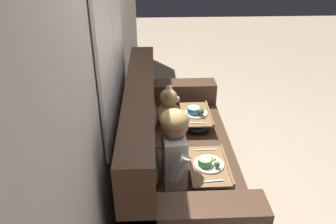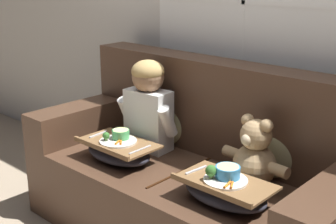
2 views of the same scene
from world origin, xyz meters
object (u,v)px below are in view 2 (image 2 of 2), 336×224
teddy_bear (254,157)px  lap_tray_child (118,150)px  throw_pillow_behind_teddy (272,145)px  couch (195,180)px  throw_pillow_behind_child (167,116)px  lap_tray_teddy (225,190)px  child_figure (148,101)px

teddy_bear → lap_tray_child: 0.82m
throw_pillow_behind_teddy → teddy_bear: bearing=-90.2°
teddy_bear → throw_pillow_behind_teddy: bearing=89.8°
lap_tray_child → couch: bearing=32.1°
throw_pillow_behind_child → lap_tray_child: throw_pillow_behind_child is taller
throw_pillow_behind_teddy → lap_tray_teddy: throw_pillow_behind_teddy is taller
throw_pillow_behind_teddy → child_figure: child_figure is taller
couch → teddy_bear: bearing=1.0°
lap_tray_teddy → teddy_bear: bearing=89.9°
couch → teddy_bear: 0.46m
couch → lap_tray_child: (-0.39, -0.24, 0.15)m
throw_pillow_behind_child → throw_pillow_behind_teddy: size_ratio=1.06×
throw_pillow_behind_teddy → couch: bearing=-155.3°
couch → throw_pillow_behind_teddy: couch is taller
lap_tray_child → lap_tray_teddy: size_ratio=1.01×
child_figure → teddy_bear: bearing=-0.3°
lap_tray_child → lap_tray_teddy: bearing=-0.0°
couch → child_figure: 0.56m
child_figure → lap_tray_child: child_figure is taller
couch → throw_pillow_behind_child: 0.50m
throw_pillow_behind_teddy → lap_tray_teddy: size_ratio=0.78×
couch → throw_pillow_behind_teddy: bearing=24.7°
throw_pillow_behind_child → lap_tray_teddy: 0.88m
child_figure → lap_tray_teddy: size_ratio=1.22×
throw_pillow_behind_child → lap_tray_child: (-0.00, -0.42, -0.11)m
couch → lap_tray_child: couch is taller
lap_tray_teddy → lap_tray_child: bearing=180.0°
throw_pillow_behind_teddy → lap_tray_teddy: (-0.00, -0.42, -0.11)m
throw_pillow_behind_teddy → teddy_bear: (-0.00, -0.17, -0.02)m
child_figure → lap_tray_teddy: (0.77, -0.25, -0.24)m
child_figure → lap_tray_teddy: 0.85m
teddy_bear → lap_tray_teddy: size_ratio=0.88×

